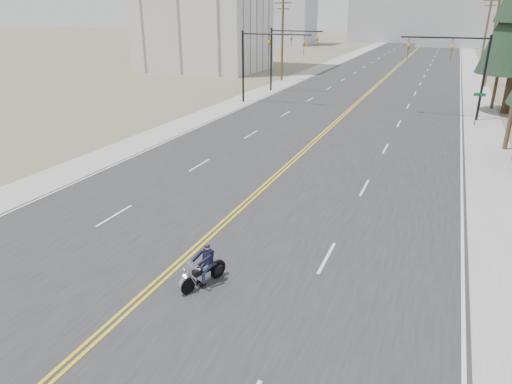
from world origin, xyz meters
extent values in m
plane|color=#776D56|center=(0.00, 0.00, 0.00)|extent=(400.00, 400.00, 0.00)
cube|color=#303033|center=(0.00, 70.00, 0.01)|extent=(20.00, 200.00, 0.01)
cube|color=#A5A5A0|center=(-11.50, 70.00, 0.01)|extent=(3.00, 200.00, 0.01)
cube|color=#A5A5A0|center=(11.50, 70.00, 0.01)|extent=(3.00, 200.00, 0.01)
cylinder|color=black|center=(-11.00, 32.00, 3.50)|extent=(0.20, 0.20, 7.00)
cylinder|color=black|center=(-7.50, 32.00, 6.70)|extent=(7.00, 0.14, 0.14)
imported|color=#BF8C0C|center=(-8.20, 32.00, 6.05)|extent=(0.21, 0.26, 1.30)
imported|color=#BF8C0C|center=(-4.70, 32.00, 6.05)|extent=(0.21, 0.26, 1.30)
cylinder|color=black|center=(11.00, 32.00, 3.50)|extent=(0.20, 0.20, 7.00)
cylinder|color=black|center=(7.50, 32.00, 6.70)|extent=(7.00, 0.14, 0.14)
imported|color=#BF8C0C|center=(8.20, 32.00, 6.05)|extent=(0.21, 0.26, 1.30)
imported|color=#BF8C0C|center=(4.70, 32.00, 6.05)|extent=(0.21, 0.26, 1.30)
cylinder|color=black|center=(-11.00, 40.00, 3.50)|extent=(0.20, 0.20, 7.00)
cylinder|color=black|center=(-8.00, 40.00, 6.70)|extent=(6.00, 0.14, 0.14)
imported|color=#BF8C0C|center=(-8.60, 40.00, 6.05)|extent=(0.21, 0.26, 1.30)
imported|color=#BF8C0C|center=(-5.60, 40.00, 6.05)|extent=(0.21, 0.26, 1.30)
cylinder|color=black|center=(10.80, 30.00, 1.30)|extent=(0.06, 0.06, 2.60)
cube|color=#0C5926|center=(10.80, 30.00, 2.50)|extent=(0.90, 0.03, 0.25)
cylinder|color=brown|center=(12.50, 38.00, 5.50)|extent=(0.30, 0.30, 11.00)
cube|color=brown|center=(12.50, 38.00, 9.50)|extent=(1.60, 0.12, 0.12)
cylinder|color=brown|center=(12.50, 53.00, 5.75)|extent=(0.30, 0.30, 11.50)
cylinder|color=brown|center=(12.50, 70.00, 5.50)|extent=(0.30, 0.30, 11.00)
cube|color=brown|center=(12.50, 70.00, 10.20)|extent=(2.20, 0.12, 0.12)
cube|color=brown|center=(12.50, 70.00, 9.50)|extent=(1.60, 0.12, 0.12)
cylinder|color=brown|center=(-12.50, 48.00, 5.25)|extent=(0.30, 0.30, 10.50)
cube|color=brown|center=(-12.50, 48.00, 9.70)|extent=(2.20, 0.12, 0.12)
cube|color=brown|center=(-12.50, 48.00, 9.00)|extent=(1.60, 0.12, 0.12)
cube|color=#B7BCC6|center=(-35.00, 115.00, 11.00)|extent=(14.00, 12.00, 22.00)
cube|color=#ADB2B7|center=(8.00, 125.00, 7.00)|extent=(18.00, 14.00, 14.00)
cube|color=#ADB2B7|center=(-50.00, 130.00, 8.00)|extent=(12.00, 12.00, 16.00)
cylinder|color=#382619|center=(13.50, 36.30, 1.77)|extent=(0.62, 0.62, 3.53)
camera|label=1|loc=(8.35, -11.11, 8.81)|focal=32.00mm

